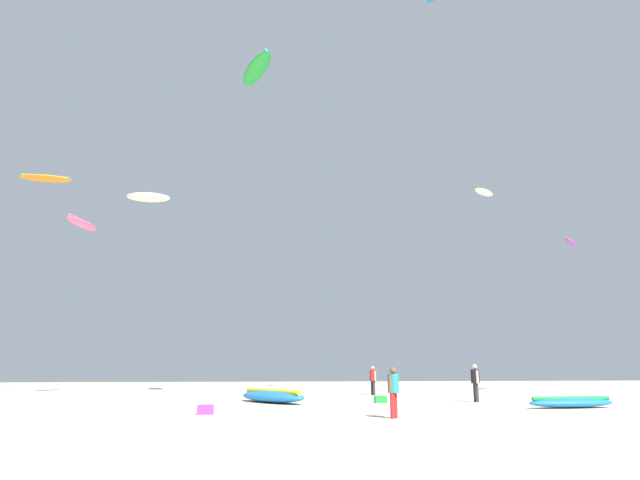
% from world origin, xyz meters
% --- Properties ---
extents(ground_plane, '(120.00, 120.00, 0.00)m').
position_xyz_m(ground_plane, '(0.00, 0.00, 0.00)').
color(ground_plane, beige).
extents(person_foreground, '(0.39, 0.43, 1.61)m').
position_xyz_m(person_foreground, '(0.89, 4.39, 0.94)').
color(person_foreground, '#B21E23').
rests_on(person_foreground, ground).
extents(person_midground, '(0.39, 0.54, 1.73)m').
position_xyz_m(person_midground, '(4.10, 20.98, 1.01)').
color(person_midground, '#2D2D33').
rests_on(person_midground, ground).
extents(person_left, '(0.40, 0.59, 1.77)m').
position_xyz_m(person_left, '(7.25, 12.89, 1.03)').
color(person_left, '#2D2D33').
rests_on(person_left, ground).
extents(kite_grounded_near, '(3.65, 5.27, 0.65)m').
position_xyz_m(kite_grounded_near, '(-2.47, 13.80, 0.30)').
color(kite_grounded_near, blue).
rests_on(kite_grounded_near, ground).
extents(kite_grounded_mid, '(3.87, 1.38, 0.44)m').
position_xyz_m(kite_grounded_mid, '(9.34, 8.24, 0.22)').
color(kite_grounded_mid, blue).
rests_on(kite_grounded_mid, ground).
extents(cooler_box, '(0.56, 0.36, 0.32)m').
position_xyz_m(cooler_box, '(2.57, 12.97, 0.16)').
color(cooler_box, green).
rests_on(cooler_box, ground).
extents(gear_bag, '(0.56, 0.36, 0.32)m').
position_xyz_m(gear_bag, '(-5.19, 6.95, 0.16)').
color(gear_bag, purple).
rests_on(gear_bag, ground).
extents(kite_aloft_0, '(2.35, 4.65, 0.61)m').
position_xyz_m(kite_aloft_0, '(-3.50, 18.37, 19.68)').
color(kite_aloft_0, green).
extents(kite_aloft_2, '(4.22, 1.64, 0.59)m').
position_xyz_m(kite_aloft_2, '(-20.48, 34.27, 17.13)').
color(kite_aloft_2, orange).
extents(kite_aloft_3, '(3.22, 2.80, 0.53)m').
position_xyz_m(kite_aloft_3, '(19.91, 38.13, 18.87)').
color(kite_aloft_3, white).
extents(kite_aloft_4, '(2.23, 2.38, 0.61)m').
position_xyz_m(kite_aloft_4, '(18.90, 22.35, 10.25)').
color(kite_aloft_4, purple).
extents(kite_aloft_5, '(1.79, 3.79, 0.44)m').
position_xyz_m(kite_aloft_5, '(-14.32, 23.54, 10.71)').
color(kite_aloft_5, '#E5598C').
extents(kite_aloft_6, '(4.15, 1.31, 1.03)m').
position_xyz_m(kite_aloft_6, '(-13.22, 41.50, 17.95)').
color(kite_aloft_6, white).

